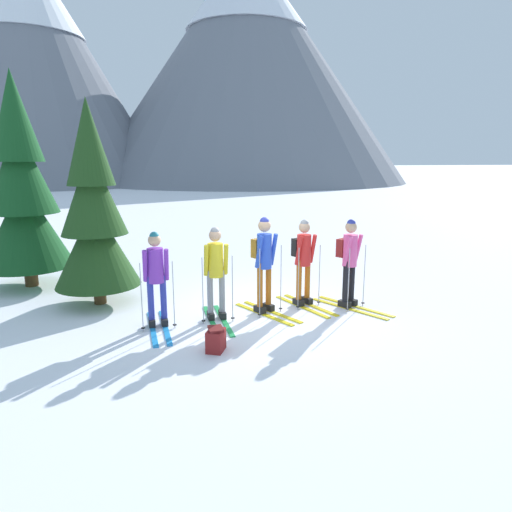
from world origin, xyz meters
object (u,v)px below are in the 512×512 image
(skier_in_blue, at_px, (264,259))
(backpack_on_snow_front, at_px, (216,340))
(skier_in_purple, at_px, (156,274))
(skier_in_yellow, at_px, (216,268))
(pine_tree_near, at_px, (22,191))
(skier_in_red, at_px, (303,257))
(skier_in_pink, at_px, (349,258))
(pine_tree_mid, at_px, (94,213))

(skier_in_blue, bearing_deg, backpack_on_snow_front, -127.08)
(skier_in_purple, height_order, skier_in_yellow, skier_in_yellow)
(skier_in_blue, distance_m, backpack_on_snow_front, 2.17)
(pine_tree_near, bearing_deg, skier_in_purple, -50.69)
(skier_in_red, xyz_separation_m, backpack_on_snow_front, (-2.08, -1.82, -0.81))
(skier_in_red, relative_size, skier_in_pink, 0.99)
(skier_in_yellow, relative_size, pine_tree_mid, 0.42)
(skier_in_yellow, distance_m, skier_in_blue, 0.98)
(backpack_on_snow_front, bearing_deg, skier_in_purple, 122.15)
(skier_in_blue, xyz_separation_m, pine_tree_near, (-4.80, 3.13, 1.14))
(skier_in_yellow, height_order, skier_in_blue, skier_in_blue)
(skier_in_blue, xyz_separation_m, backpack_on_snow_front, (-1.19, -1.58, -0.88))
(skier_in_red, bearing_deg, skier_in_purple, -170.18)
(skier_in_red, bearing_deg, pine_tree_near, 153.00)
(skier_in_blue, relative_size, skier_in_red, 1.06)
(skier_in_purple, xyz_separation_m, backpack_on_snow_front, (0.83, -1.32, -0.77))
(pine_tree_mid, bearing_deg, pine_tree_near, 133.14)
(skier_in_purple, relative_size, pine_tree_mid, 0.43)
(skier_in_yellow, bearing_deg, skier_in_blue, 9.91)
(pine_tree_near, bearing_deg, backpack_on_snow_front, -52.56)
(skier_in_red, bearing_deg, skier_in_pink, -21.51)
(skier_in_purple, xyz_separation_m, skier_in_yellow, (1.06, 0.10, 0.02))
(skier_in_yellow, xyz_separation_m, skier_in_pink, (2.68, 0.07, 0.03))
(skier_in_blue, xyz_separation_m, skier_in_red, (0.88, 0.24, -0.07))
(skier_in_purple, distance_m, pine_tree_near, 4.57)
(skier_in_pink, bearing_deg, pine_tree_near, 153.68)
(backpack_on_snow_front, bearing_deg, skier_in_red, 41.21)
(skier_in_yellow, distance_m, skier_in_red, 1.88)
(pine_tree_near, xyz_separation_m, backpack_on_snow_front, (3.61, -4.71, -2.02))
(backpack_on_snow_front, bearing_deg, skier_in_pink, 27.02)
(skier_in_red, xyz_separation_m, pine_tree_mid, (-4.01, 1.11, 0.87))
(skier_in_pink, relative_size, backpack_on_snow_front, 4.50)
(skier_in_purple, bearing_deg, skier_in_pink, 2.62)
(pine_tree_near, distance_m, pine_tree_mid, 2.47)
(pine_tree_mid, bearing_deg, skier_in_pink, -16.55)
(skier_in_pink, xyz_separation_m, backpack_on_snow_front, (-2.92, -1.49, -0.82))
(skier_in_purple, xyz_separation_m, pine_tree_mid, (-1.11, 1.61, 0.91))
(skier_in_blue, height_order, pine_tree_near, pine_tree_near)
(skier_in_purple, relative_size, skier_in_blue, 0.94)
(skier_in_yellow, distance_m, pine_tree_mid, 2.80)
(skier_in_red, distance_m, skier_in_pink, 0.90)
(skier_in_red, height_order, pine_tree_mid, pine_tree_mid)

